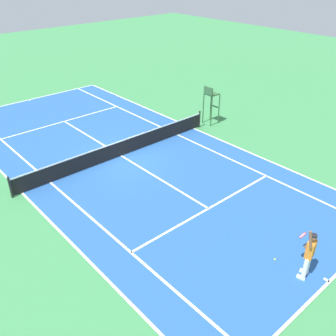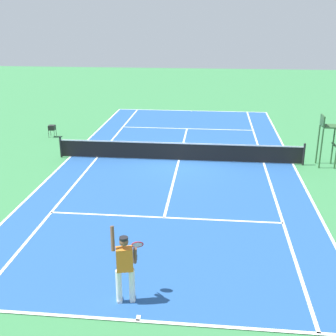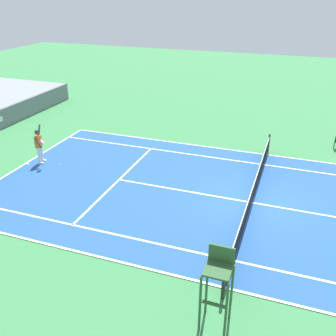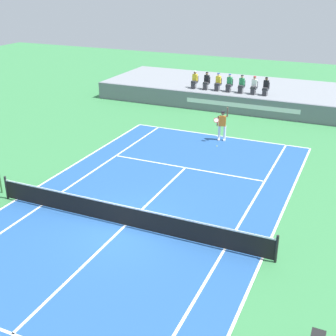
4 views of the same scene
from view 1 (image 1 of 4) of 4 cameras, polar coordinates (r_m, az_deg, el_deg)
name	(u,v)px [view 1 (image 1 of 4)]	position (r m, az deg, el deg)	size (l,w,h in m)	color
ground_plane	(122,156)	(20.40, -7.04, 1.77)	(80.00, 80.00, 0.00)	#387F47
court	(122,156)	(20.40, -7.04, 1.79)	(11.08, 23.88, 0.03)	#235193
net	(121,148)	(20.17, -7.13, 3.08)	(11.98, 0.10, 1.07)	black
tennis_player	(309,254)	(13.36, 20.56, -12.09)	(0.74, 0.75, 2.08)	white
tennis_ball	(275,259)	(14.28, 15.87, -13.15)	(0.07, 0.07, 0.07)	#D1E533
umpire_chair	(211,100)	(23.96, 6.51, 10.20)	(0.77, 0.77, 2.44)	#2D562D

